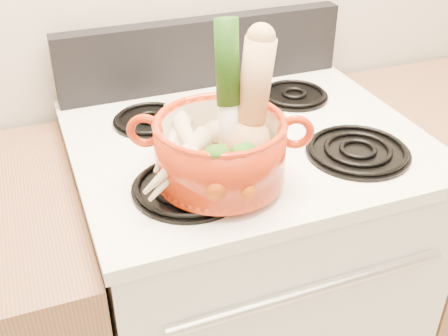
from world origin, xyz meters
name	(u,v)px	position (x,y,z in m)	size (l,w,h in m)	color
stove_body	(243,291)	(0.00, 1.40, 0.46)	(0.76, 0.65, 0.92)	white
cooktop	(247,141)	(0.00, 1.40, 0.93)	(0.78, 0.67, 0.03)	white
control_backsplash	(203,53)	(0.00, 1.70, 1.04)	(0.76, 0.05, 0.18)	black
oven_handle	(313,290)	(0.00, 1.06, 0.78)	(0.02, 0.02, 0.60)	silver
burner_front_left	(189,186)	(-0.19, 1.24, 0.96)	(0.22, 0.22, 0.02)	black
burner_front_right	(358,150)	(0.19, 1.24, 0.96)	(0.22, 0.22, 0.02)	black
burner_back_left	(150,119)	(-0.19, 1.54, 0.96)	(0.17, 0.17, 0.02)	black
burner_back_right	(294,94)	(0.19, 1.54, 0.96)	(0.17, 0.17, 0.02)	black
dutch_oven	(220,150)	(-0.13, 1.23, 1.03)	(0.25, 0.25, 0.12)	#AB270A
pot_handle_left	(145,131)	(-0.26, 1.29, 1.07)	(0.07, 0.07, 0.02)	#AB270A
pot_handle_right	(296,132)	(0.00, 1.18, 1.07)	(0.07, 0.07, 0.02)	#AB270A
squash	(246,102)	(-0.07, 1.24, 1.12)	(0.10, 0.10, 0.25)	tan
leek	(229,93)	(-0.10, 1.25, 1.14)	(0.04, 0.04, 0.29)	silver
ginger	(221,132)	(-0.09, 1.32, 1.02)	(0.08, 0.06, 0.05)	tan
parsnip_0	(183,156)	(-0.20, 1.25, 1.02)	(0.04, 0.04, 0.23)	beige
parsnip_1	(179,166)	(-0.21, 1.22, 1.02)	(0.04, 0.04, 0.19)	beige
parsnip_2	(191,151)	(-0.18, 1.26, 1.03)	(0.04, 0.04, 0.20)	beige
parsnip_3	(176,160)	(-0.22, 1.22, 1.03)	(0.04, 0.04, 0.19)	beige
parsnip_4	(175,136)	(-0.20, 1.30, 1.04)	(0.04, 0.04, 0.21)	beige
parsnip_5	(189,140)	(-0.18, 1.26, 1.05)	(0.04, 0.04, 0.23)	beige
carrot_0	(226,175)	(-0.14, 1.18, 1.01)	(0.03, 0.03, 0.14)	#D95E0A
carrot_1	(207,168)	(-0.17, 1.20, 1.02)	(0.03, 0.03, 0.16)	#CF520A
carrot_2	(236,162)	(-0.11, 1.20, 1.02)	(0.03, 0.03, 0.16)	#D8630A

